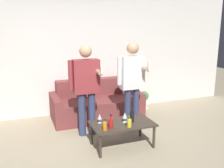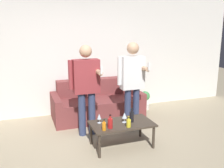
{
  "view_description": "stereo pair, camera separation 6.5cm",
  "coord_description": "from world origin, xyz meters",
  "px_view_note": "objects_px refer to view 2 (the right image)",
  "views": [
    {
      "loc": [
        -1.2,
        -3.26,
        1.92
      ],
      "look_at": [
        0.3,
        0.74,
        0.95
      ],
      "focal_mm": 40.0,
      "sensor_mm": 36.0,
      "label": 1
    },
    {
      "loc": [
        -1.14,
        -3.28,
        1.92
      ],
      "look_at": [
        0.3,
        0.74,
        0.95
      ],
      "focal_mm": 40.0,
      "sensor_mm": 36.0,
      "label": 2
    }
  ],
  "objects_px": {
    "coffee_table": "(122,125)",
    "person_standing_right": "(132,80)",
    "couch": "(97,104)",
    "bottle_orange": "(110,123)",
    "person_standing_left": "(86,84)"
  },
  "relations": [
    {
      "from": "couch",
      "to": "person_standing_left",
      "type": "distance_m",
      "value": 1.17
    },
    {
      "from": "couch",
      "to": "bottle_orange",
      "type": "relative_size",
      "value": 8.88
    },
    {
      "from": "bottle_orange",
      "to": "person_standing_right",
      "type": "bearing_deg",
      "value": 46.67
    },
    {
      "from": "bottle_orange",
      "to": "person_standing_left",
      "type": "xyz_separation_m",
      "value": [
        -0.17,
        0.79,
        0.46
      ]
    },
    {
      "from": "coffee_table",
      "to": "person_standing_right",
      "type": "relative_size",
      "value": 0.61
    },
    {
      "from": "couch",
      "to": "bottle_orange",
      "type": "height_order",
      "value": "couch"
    },
    {
      "from": "coffee_table",
      "to": "person_standing_right",
      "type": "xyz_separation_m",
      "value": [
        0.44,
        0.59,
        0.62
      ]
    },
    {
      "from": "coffee_table",
      "to": "bottle_orange",
      "type": "distance_m",
      "value": 0.31
    },
    {
      "from": "couch",
      "to": "bottle_orange",
      "type": "xyz_separation_m",
      "value": [
        -0.26,
        -1.64,
        0.2
      ]
    },
    {
      "from": "coffee_table",
      "to": "bottle_orange",
      "type": "height_order",
      "value": "bottle_orange"
    },
    {
      "from": "couch",
      "to": "person_standing_right",
      "type": "bearing_deg",
      "value": -65.1
    },
    {
      "from": "bottle_orange",
      "to": "person_standing_left",
      "type": "bearing_deg",
      "value": 102.35
    },
    {
      "from": "coffee_table",
      "to": "person_standing_left",
      "type": "distance_m",
      "value": 0.97
    },
    {
      "from": "person_standing_left",
      "to": "person_standing_right",
      "type": "height_order",
      "value": "person_standing_right"
    },
    {
      "from": "couch",
      "to": "person_standing_left",
      "type": "bearing_deg",
      "value": -116.97
    }
  ]
}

